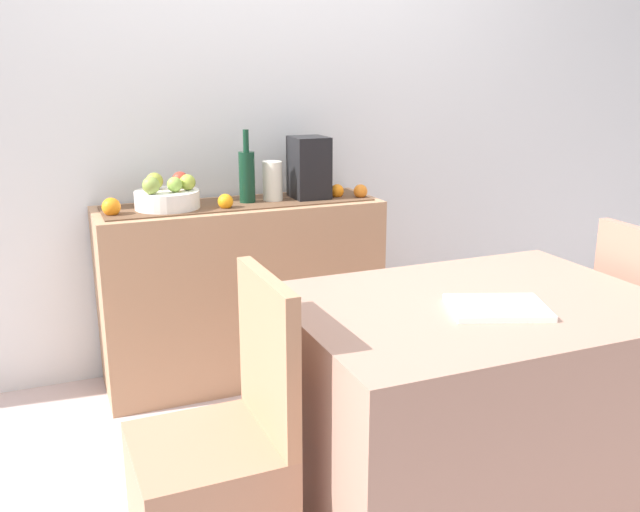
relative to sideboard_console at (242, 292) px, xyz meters
The scene contains 20 objects.
ground_plane 1.04m from the sideboard_console, 75.44° to the right, with size 6.40×6.40×0.02m, color beige.
room_wall_rear 1.00m from the sideboard_console, 47.42° to the left, with size 6.40×0.06×2.70m, color silver.
sideboard_console is the anchor object (origin of this frame).
table_runner 0.42m from the sideboard_console, ahead, with size 1.20×0.32×0.01m, color brown.
fruit_bowl 0.56m from the sideboard_console, behind, with size 0.28×0.28×0.08m, color white.
apple_upper 0.58m from the sideboard_console, behind, with size 0.07×0.07×0.07m, color #98AA3B.
apple_right 0.59m from the sideboard_console, 169.33° to the left, with size 0.07×0.07×0.07m, color #AD3425.
apple_rear 0.65m from the sideboard_console, behind, with size 0.07×0.07×0.07m, color #959D38.
apple_front 0.67m from the sideboard_console, behind, with size 0.07×0.07×0.07m, color olive.
apple_center 0.61m from the sideboard_console, behind, with size 0.07×0.07×0.07m, color #86B042.
wine_bottle 0.54m from the sideboard_console, ahead, with size 0.07×0.07×0.33m.
coffee_maker 0.65m from the sideboard_console, ahead, with size 0.16×0.18×0.29m, color black.
ceramic_vase 0.53m from the sideboard_console, ahead, with size 0.09×0.09×0.18m, color silver.
orange_loose_end 0.73m from the sideboard_console, ahead, with size 0.07×0.07×0.07m, color orange.
orange_loose_mid 0.72m from the sideboard_console, behind, with size 0.08×0.08×0.08m, color orange.
orange_loose_near_bowl 0.65m from the sideboard_console, ahead, with size 0.06×0.06×0.06m, color orange.
orange_loose_far 0.47m from the sideboard_console, 134.08° to the right, with size 0.07×0.07×0.07m, color orange.
dining_table 1.35m from the sideboard_console, 73.78° to the right, with size 1.15×0.83×0.74m, color #A77D6A.
open_book 1.48m from the sideboard_console, 74.76° to the right, with size 0.28×0.21×0.02m, color white.
chair_near_window 1.38m from the sideboard_console, 109.59° to the right, with size 0.41×0.41×0.90m.
Camera 1 is at (-1.06, -2.02, 1.43)m, focal length 38.39 mm.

